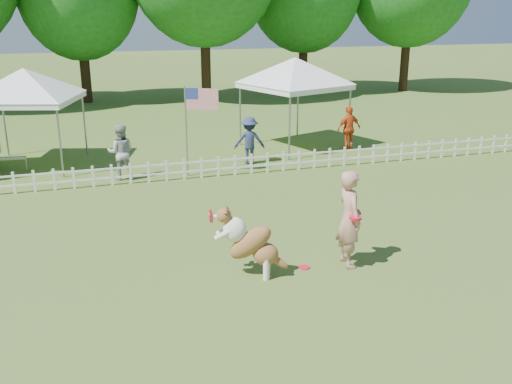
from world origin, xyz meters
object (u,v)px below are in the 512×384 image
frisbee_on_turf (304,267)px  canopy_tent_right (294,104)px  spectator_c (349,129)px  spectator_a (121,152)px  canopy_tent_left (29,119)px  dog (251,243)px  spectator_b (249,141)px  handler (349,219)px  flag_pole (186,132)px

frisbee_on_turf → canopy_tent_right: bearing=70.4°
spectator_c → spectator_a: bearing=-0.9°
frisbee_on_turf → canopy_tent_left: canopy_tent_left is taller
dog → spectator_b: size_ratio=0.89×
handler → spectator_a: size_ratio=1.18×
flag_pole → dog: bearing=-69.9°
spectator_c → frisbee_on_turf: bearing=49.6°
canopy_tent_right → spectator_b: bearing=-160.4°
frisbee_on_turf → canopy_tent_right: (3.32, 9.34, 1.50)m
canopy_tent_left → spectator_c: bearing=10.0°
canopy_tent_right → spectator_a: 6.56m
spectator_b → dog: bearing=87.0°
flag_pole → spectator_a: bearing=-166.4°
frisbee_on_turf → spectator_b: spectator_b is taller
frisbee_on_turf → flag_pole: (-0.93, 6.78, 1.29)m
flag_pole → frisbee_on_turf: bearing=-61.0°
frisbee_on_turf → spectator_b: (1.17, 7.57, 0.73)m
handler → dog: (-1.88, 0.06, -0.27)m
frisbee_on_turf → handler: bearing=-6.9°
flag_pole → spectator_b: 2.32m
canopy_tent_right → flag_pole: canopy_tent_right is taller
handler → spectator_c: 9.24m
spectator_b → frisbee_on_turf: bearing=94.5°
dog → flag_pole: flag_pole is taller
canopy_tent_left → flag_pole: size_ratio=1.12×
dog → frisbee_on_turf: dog is taller
handler → canopy_tent_left: 11.23m
handler → flag_pole: size_ratio=0.71×
dog → frisbee_on_turf: 1.23m
frisbee_on_turf → spectator_c: (4.88, 8.20, 0.76)m
canopy_tent_right → flag_pole: (-4.25, -2.56, -0.21)m
dog → spectator_b: (2.22, 7.61, 0.08)m
canopy_tent_right → spectator_a: (-6.09, -2.32, -0.73)m
handler → flag_pole: bearing=16.1°
spectator_b → spectator_c: (3.71, 0.64, 0.03)m
flag_pole → spectator_c: (5.82, 1.43, -0.53)m
frisbee_on_turf → spectator_a: bearing=111.6°
dog → spectator_a: bearing=125.1°
flag_pole → spectator_c: bearing=34.9°
canopy_tent_left → spectator_c: (10.16, -1.10, -0.69)m
handler → dog: handler is taller
dog → flag_pole: size_ratio=0.51×
dog → spectator_b: bearing=95.1°
dog → spectator_c: (5.93, 8.25, 0.11)m
canopy_tent_left → spectator_a: bearing=-26.2°
canopy_tent_left → spectator_c: size_ratio=1.89×
dog → canopy_tent_left: size_ratio=0.45×
flag_pole → spectator_b: flag_pole is taller
dog → spectator_a: 7.27m
frisbee_on_turf → canopy_tent_left: 10.80m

